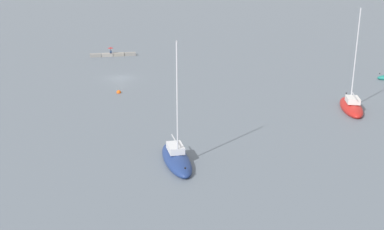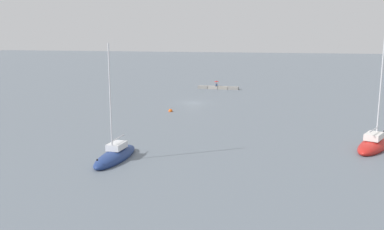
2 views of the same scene
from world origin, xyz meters
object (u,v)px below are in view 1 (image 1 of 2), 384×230
umbrella_open_red (111,48)px  sailboat_red_mid (351,106)px  person_seated_blue_left (111,52)px  sailboat_navy_far (176,158)px  mooring_buoy_mid (119,92)px

umbrella_open_red → sailboat_red_mid: size_ratio=0.10×
person_seated_blue_left → sailboat_navy_far: 56.28m
sailboat_navy_far → mooring_buoy_mid: size_ratio=17.71×
person_seated_blue_left → sailboat_navy_far: bearing=92.2°
sailboat_red_mid → mooring_buoy_mid: 31.30m
sailboat_red_mid → sailboat_navy_far: sailboat_red_mid is taller
umbrella_open_red → person_seated_blue_left: bearing=91.2°
umbrella_open_red → sailboat_red_mid: bearing=121.1°
sailboat_red_mid → sailboat_navy_far: bearing=-133.6°
sailboat_red_mid → sailboat_navy_far: size_ratio=1.12×
person_seated_blue_left → umbrella_open_red: umbrella_open_red is taller
sailboat_red_mid → sailboat_navy_far: (24.35, 11.27, -0.04)m
umbrella_open_red → sailboat_navy_far: sailboat_navy_far is taller
mooring_buoy_mid → umbrella_open_red: bearing=-91.0°
mooring_buoy_mid → sailboat_navy_far: bearing=97.4°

